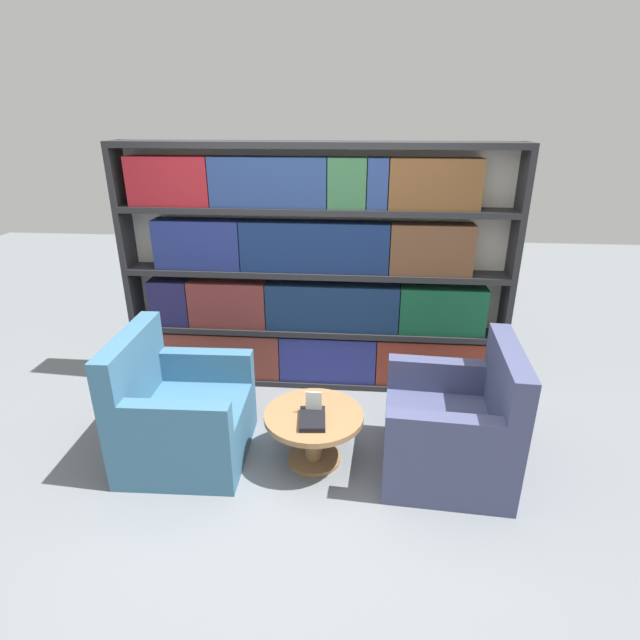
{
  "coord_description": "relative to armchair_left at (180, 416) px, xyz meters",
  "views": [
    {
      "loc": [
        0.4,
        -2.78,
        2.3
      ],
      "look_at": [
        0.1,
        0.63,
        0.89
      ],
      "focal_mm": 28.0,
      "sensor_mm": 36.0,
      "label": 1
    }
  ],
  "objects": [
    {
      "name": "coffee_table",
      "position": [
        0.95,
        0.0,
        -0.03
      ],
      "size": [
        0.69,
        0.69,
        0.39
      ],
      "color": "olive",
      "rests_on": "ground_plane"
    },
    {
      "name": "armchair_right",
      "position": [
        1.91,
        -0.0,
        0.0
      ],
      "size": [
        0.88,
        0.91,
        0.94
      ],
      "rotation": [
        0.0,
        0.0,
        -1.63
      ],
      "color": "#42476B",
      "rests_on": "ground_plane"
    },
    {
      "name": "ground_plane",
      "position": [
        0.86,
        -0.14,
        -0.31
      ],
      "size": [
        14.0,
        14.0,
        0.0
      ],
      "primitive_type": "plane",
      "color": "slate"
    },
    {
      "name": "table_sign",
      "position": [
        0.95,
        0.0,
        0.15
      ],
      "size": [
        0.11,
        0.06,
        0.17
      ],
      "color": "black",
      "rests_on": "coffee_table"
    },
    {
      "name": "bookshelf",
      "position": [
        0.85,
        1.16,
        0.7
      ],
      "size": [
        3.29,
        0.3,
        2.11
      ],
      "color": "silver",
      "rests_on": "ground_plane"
    },
    {
      "name": "armchair_left",
      "position": [
        0.0,
        0.0,
        0.0
      ],
      "size": [
        0.85,
        0.89,
        0.94
      ],
      "rotation": [
        0.0,
        0.0,
        1.6
      ],
      "color": "#386684",
      "rests_on": "ground_plane"
    },
    {
      "name": "stray_book",
      "position": [
        0.95,
        -0.09,
        0.1
      ],
      "size": [
        0.19,
        0.29,
        0.03
      ],
      "color": "black",
      "rests_on": "coffee_table"
    }
  ]
}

